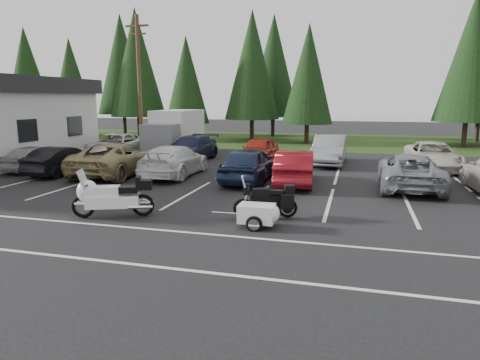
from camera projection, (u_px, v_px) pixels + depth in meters
name	position (u px, v px, depth m)	size (l,w,h in m)	color
ground	(235.00, 204.00, 15.13)	(120.00, 120.00, 0.00)	black
grass_strip	(309.00, 141.00, 37.87)	(80.00, 16.00, 0.01)	#203711
lake_water	(357.00, 123.00, 66.22)	(70.00, 50.00, 0.02)	gray
utility_pole	(139.00, 83.00, 28.21)	(1.60, 0.26, 9.00)	#473321
box_truck	(172.00, 132.00, 28.78)	(2.40, 5.60, 2.90)	silver
stall_markings	(249.00, 192.00, 17.03)	(32.00, 16.00, 0.01)	silver
conifer_0	(27.00, 73.00, 42.53)	(4.58, 4.58, 10.66)	#332316
conifer_1	(71.00, 80.00, 39.91)	(3.96, 3.96, 9.22)	#332316
conifer_2	(137.00, 63.00, 39.58)	(5.10, 5.10, 11.89)	#332316
conifer_3	(187.00, 80.00, 37.14)	(3.87, 3.87, 9.02)	#332316
conifer_4	(252.00, 65.00, 36.90)	(4.80, 4.80, 11.17)	#332316
conifer_5	(308.00, 74.00, 34.55)	(4.14, 4.14, 9.63)	#332316
conifer_6	(472.00, 57.00, 31.71)	(4.93, 4.93, 11.48)	#332316
conifer_back_a	(122.00, 64.00, 44.55)	(5.28, 5.28, 12.30)	#332316
conifer_back_b	(274.00, 66.00, 40.96)	(4.97, 4.97, 11.58)	#332316
car_near_0	(35.00, 157.00, 22.18)	(1.60, 3.99, 1.36)	#A7A6AB
car_near_1	(63.00, 160.00, 21.09)	(1.45, 4.17, 1.37)	black
car_near_2	(118.00, 158.00, 20.91)	(2.66, 5.76, 1.60)	#958156
car_near_3	(174.00, 161.00, 20.55)	(2.09, 5.14, 1.49)	silver
car_near_4	(249.00, 164.00, 19.13)	(1.87, 4.64, 1.58)	#18233D
car_near_5	(295.00, 167.00, 18.60)	(1.57, 4.49, 1.48)	maroon
car_near_6	(410.00, 171.00, 17.68)	(2.39, 5.19, 1.44)	gray
car_far_0	(115.00, 146.00, 26.83)	(2.54, 5.51, 1.53)	silver
car_far_1	(191.00, 148.00, 25.64)	(2.06, 5.07, 1.47)	#151736
car_far_2	(259.00, 150.00, 25.21)	(1.71, 4.24, 1.44)	#9C2513
car_far_3	(330.00, 150.00, 24.25)	(1.71, 4.91, 1.62)	gray
car_far_4	(432.00, 156.00, 22.42)	(2.37, 5.15, 1.43)	beige
touring_motorcycle	(113.00, 193.00, 13.35)	(2.81, 0.86, 1.56)	white
cargo_trailer	(257.00, 216.00, 12.34)	(1.50, 0.84, 0.69)	white
adventure_motorcycle	(265.00, 197.00, 13.29)	(2.22, 0.77, 1.35)	black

